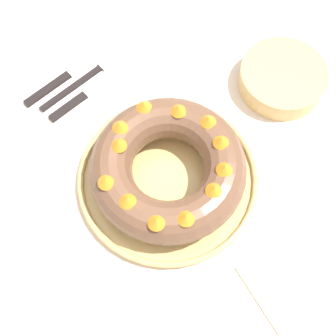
{
  "coord_description": "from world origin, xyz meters",
  "views": [
    {
      "loc": [
        0.23,
        -0.24,
        1.58
      ],
      "look_at": [
        -0.02,
        -0.02,
        0.81
      ],
      "focal_mm": 50.0,
      "sensor_mm": 36.0,
      "label": 1
    }
  ],
  "objects": [
    {
      "name": "ground_plane",
      "position": [
        0.0,
        0.0,
        0.0
      ],
      "size": [
        8.0,
        8.0,
        0.0
      ],
      "primitive_type": "plane",
      "color": "#4C4742"
    },
    {
      "name": "dining_table",
      "position": [
        0.0,
        0.0,
        0.67
      ],
      "size": [
        1.27,
        1.28,
        0.75
      ],
      "color": "beige",
      "rests_on": "ground_plane"
    },
    {
      "name": "serving_dish",
      "position": [
        -0.02,
        -0.02,
        0.76
      ],
      "size": [
        0.34,
        0.34,
        0.02
      ],
      "color": "tan",
      "rests_on": "dining_table"
    },
    {
      "name": "bundt_cake",
      "position": [
        -0.02,
        -0.02,
        0.81
      ],
      "size": [
        0.28,
        0.28,
        0.09
      ],
      "color": "brown",
      "rests_on": "serving_dish"
    },
    {
      "name": "fork",
      "position": [
        -0.31,
        0.02,
        0.76
      ],
      "size": [
        0.02,
        0.22,
        0.01
      ],
      "rotation": [
        0.0,
        0.0,
        -0.02
      ],
      "color": "black",
      "rests_on": "dining_table"
    },
    {
      "name": "serving_knife",
      "position": [
        -0.34,
        -0.02,
        0.76
      ],
      "size": [
        0.02,
        0.25,
        0.01
      ],
      "rotation": [
        0.0,
        0.0,
        0.09
      ],
      "color": "black",
      "rests_on": "dining_table"
    },
    {
      "name": "cake_knife",
      "position": [
        -0.27,
        -0.02,
        0.76
      ],
      "size": [
        0.02,
        0.2,
        0.01
      ],
      "rotation": [
        0.0,
        0.0,
        -0.11
      ],
      "color": "black",
      "rests_on": "dining_table"
    },
    {
      "name": "side_bowl",
      "position": [
        -0.02,
        0.3,
        0.78
      ],
      "size": [
        0.18,
        0.18,
        0.05
      ],
      "primitive_type": "cylinder",
      "color": "tan",
      "rests_on": "dining_table"
    },
    {
      "name": "napkin",
      "position": [
        0.26,
        -0.01,
        0.76
      ],
      "size": [
        0.16,
        0.13,
        0.0
      ],
      "primitive_type": "cube",
      "rotation": [
        0.0,
        0.0,
        -0.2
      ],
      "color": "beige",
      "rests_on": "dining_table"
    }
  ]
}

